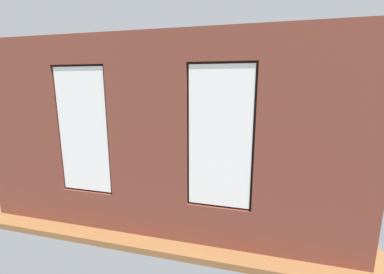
{
  "coord_description": "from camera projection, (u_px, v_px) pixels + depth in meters",
  "views": [
    {
      "loc": [
        -1.55,
        6.08,
        2.32
      ],
      "look_at": [
        -0.05,
        0.4,
        1.09
      ],
      "focal_mm": 24.0,
      "sensor_mm": 36.0,
      "label": 1
    }
  ],
  "objects": [
    {
      "name": "ground_plane",
      "position": [
        194.0,
        177.0,
        6.62
      ],
      "size": [
        6.66,
        6.21,
        0.1
      ],
      "primitive_type": "cube",
      "color": "brown"
    },
    {
      "name": "brick_wall_with_windows",
      "position": [
        148.0,
        142.0,
        3.74
      ],
      "size": [
        6.06,
        0.3,
        3.01
      ],
      "color": "brown",
      "rests_on": "ground_plane"
    },
    {
      "name": "white_wall_right",
      "position": [
        85.0,
        114.0,
        6.86
      ],
      "size": [
        0.1,
        5.21,
        3.01
      ],
      "primitive_type": "cube",
      "color": "silver",
      "rests_on": "ground_plane"
    },
    {
      "name": "couch_by_window",
      "position": [
        164.0,
        197.0,
        4.59
      ],
      "size": [
        2.0,
        0.87,
        0.8
      ],
      "color": "black",
      "rests_on": "ground_plane"
    },
    {
      "name": "couch_left",
      "position": [
        291.0,
        169.0,
        6.05
      ],
      "size": [
        0.88,
        1.71,
        0.8
      ],
      "rotation": [
        0.0,
        0.0,
        1.58
      ],
      "color": "black",
      "rests_on": "ground_plane"
    },
    {
      "name": "coffee_table",
      "position": [
        199.0,
        164.0,
        6.37
      ],
      "size": [
        1.44,
        0.81,
        0.41
      ],
      "color": "#A87547",
      "rests_on": "ground_plane"
    },
    {
      "name": "cup_ceramic",
      "position": [
        181.0,
        160.0,
        6.35
      ],
      "size": [
        0.07,
        0.07,
        0.09
      ],
      "primitive_type": "cylinder",
      "color": "#B23D38",
      "rests_on": "coffee_table"
    },
    {
      "name": "candle_jar",
      "position": [
        216.0,
        159.0,
        6.39
      ],
      "size": [
        0.08,
        0.08,
        0.11
      ],
      "primitive_type": "cylinder",
      "color": "#B7333D",
      "rests_on": "coffee_table"
    },
    {
      "name": "table_plant_small",
      "position": [
        202.0,
        159.0,
        6.2
      ],
      "size": [
        0.12,
        0.12,
        0.2
      ],
      "color": "brown",
      "rests_on": "coffee_table"
    },
    {
      "name": "remote_gray",
      "position": [
        193.0,
        160.0,
        6.5
      ],
      "size": [
        0.17,
        0.07,
        0.02
      ],
      "primitive_type": "cube",
      "rotation": [
        0.0,
        0.0,
        1.46
      ],
      "color": "#59595B",
      "rests_on": "coffee_table"
    },
    {
      "name": "remote_silver",
      "position": [
        199.0,
        162.0,
        6.36
      ],
      "size": [
        0.07,
        0.17,
        0.02
      ],
      "primitive_type": "cube",
      "rotation": [
        0.0,
        0.0,
        3.03
      ],
      "color": "#B2B2B7",
      "rests_on": "coffee_table"
    },
    {
      "name": "media_console",
      "position": [
        93.0,
        163.0,
        6.84
      ],
      "size": [
        1.13,
        0.42,
        0.49
      ],
      "primitive_type": "cube",
      "color": "black",
      "rests_on": "ground_plane"
    },
    {
      "name": "tv_flatscreen",
      "position": [
        91.0,
        140.0,
        6.72
      ],
      "size": [
        1.08,
        0.2,
        0.73
      ],
      "color": "black",
      "rests_on": "media_console"
    },
    {
      "name": "papasan_chair",
      "position": [
        212.0,
        143.0,
        8.24
      ],
      "size": [
        1.05,
        1.05,
        0.67
      ],
      "color": "olive",
      "rests_on": "ground_plane"
    },
    {
      "name": "potted_plant_between_couches",
      "position": [
        247.0,
        198.0,
        4.25
      ],
      "size": [
        0.47,
        0.47,
        0.68
      ],
      "color": "gray",
      "rests_on": "ground_plane"
    },
    {
      "name": "potted_plant_near_tv",
      "position": [
        85.0,
        159.0,
        5.67
      ],
      "size": [
        0.81,
        0.91,
        1.31
      ],
      "color": "#9E5638",
      "rests_on": "ground_plane"
    },
    {
      "name": "potted_plant_corner_far_left",
      "position": [
        319.0,
        202.0,
        3.82
      ],
      "size": [
        0.79,
        0.8,
        1.17
      ],
      "color": "gray",
      "rests_on": "ground_plane"
    },
    {
      "name": "potted_plant_by_left_couch",
      "position": [
        271.0,
        152.0,
        7.36
      ],
      "size": [
        0.4,
        0.4,
        0.6
      ],
      "color": "beige",
      "rests_on": "ground_plane"
    }
  ]
}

